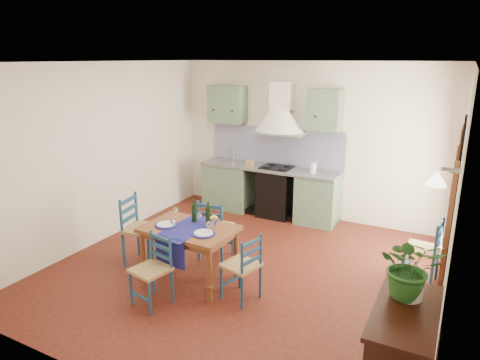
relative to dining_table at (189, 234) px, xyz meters
name	(u,v)px	position (x,y,z in m)	size (l,w,h in m)	color
floor	(244,269)	(0.50, 0.58, -0.66)	(5.00, 5.00, 0.00)	#40140D
back_wall	(278,159)	(0.03, 2.87, 0.39)	(5.00, 0.96, 2.80)	white
right_wall	(455,200)	(2.99, 0.86, 0.68)	(0.26, 5.00, 2.80)	white
left_wall	(102,154)	(-2.00, 0.58, 0.74)	(0.04, 5.00, 2.80)	white
ceiling	(244,62)	(0.50, 0.58, 2.14)	(5.00, 5.00, 0.01)	white
dining_table	(189,234)	(0.00, 0.00, 0.00)	(1.19, 0.90, 1.06)	brown
chair_near	(153,269)	(-0.07, -0.66, -0.22)	(0.47, 0.47, 0.85)	navy
chair_far	(215,228)	(-0.04, 0.70, -0.19)	(0.46, 0.46, 0.92)	navy
chair_left	(140,229)	(-0.91, 0.10, -0.15)	(0.54, 0.54, 0.99)	navy
chair_right	(243,266)	(0.83, -0.10, -0.22)	(0.48, 0.48, 0.85)	navy
chair_spare	(425,250)	(2.73, 1.39, -0.21)	(0.46, 0.46, 0.88)	navy
sideboard	(401,355)	(2.75, -0.98, -0.15)	(0.50, 1.05, 0.94)	black
potted_plant	(410,267)	(2.73, -0.78, 0.55)	(0.50, 0.43, 0.55)	#225820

